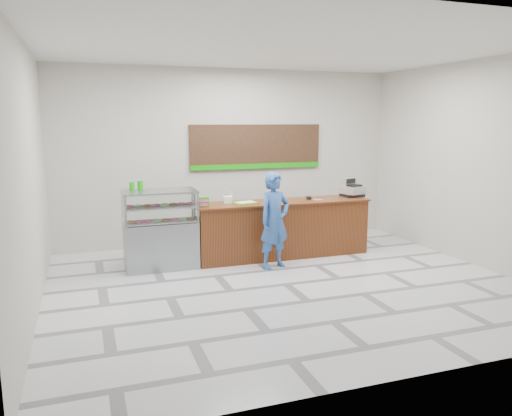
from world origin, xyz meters
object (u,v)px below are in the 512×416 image
object	(u,v)px
customer	(275,221)
display_case	(160,229)
cash_register	(352,190)
sales_counter	(282,229)
serving_tray	(245,203)

from	to	relation	value
customer	display_case	bearing A→B (deg)	142.60
cash_register	customer	world-z (taller)	customer
sales_counter	customer	size ratio (longest dim) A/B	2.00
cash_register	customer	distance (m)	2.06
display_case	serving_tray	size ratio (longest dim) A/B	3.02
sales_counter	customer	world-z (taller)	customer
sales_counter	display_case	size ratio (longest dim) A/B	2.45
display_case	serving_tray	world-z (taller)	display_case
sales_counter	serving_tray	distance (m)	0.89
serving_tray	customer	world-z (taller)	customer
display_case	serving_tray	distance (m)	1.55
serving_tray	cash_register	bearing A→B (deg)	-5.17
display_case	cash_register	xyz separation A→B (m)	(3.72, 0.10, 0.48)
cash_register	serving_tray	xyz separation A→B (m)	(-2.22, -0.12, -0.12)
display_case	customer	distance (m)	1.94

